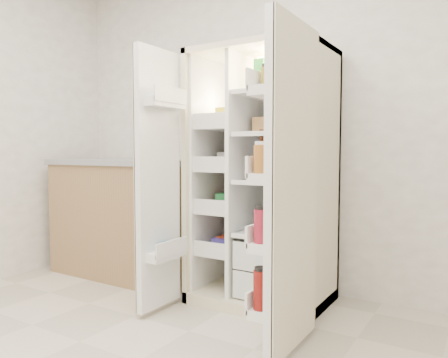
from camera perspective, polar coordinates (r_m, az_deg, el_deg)
The scene contains 5 objects.
wall_back at distance 3.47m, azimuth 6.27°, elevation 8.06°, with size 4.00×0.02×2.70m, color white.
refrigerator at distance 3.10m, azimuth 5.87°, elevation -2.64°, with size 0.92×0.70×1.80m.
freezer_door at distance 2.87m, azimuth -8.81°, elevation -0.18°, with size 0.15×0.40×1.72m.
fridge_door at distance 2.27m, azimuth 8.74°, elevation -1.72°, with size 0.17×0.58×1.72m.
kitchen_counter at distance 3.86m, azimuth -12.28°, elevation -4.95°, with size 1.40×0.75×1.02m.
Camera 1 is at (1.50, -1.12, 1.08)m, focal length 34.00 mm.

